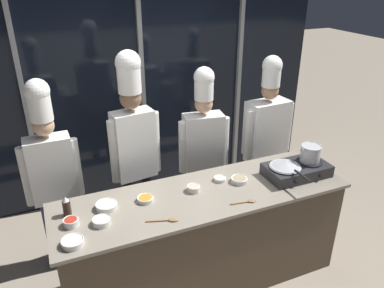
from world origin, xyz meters
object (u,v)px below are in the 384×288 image
at_px(prep_bowl_noodles, 220,179).
at_px(chef_line, 203,141).
at_px(prep_bowl_shrimp, 194,188).
at_px(prep_bowl_garlic, 72,242).
at_px(prep_bowl_mushrooms, 239,180).
at_px(serving_spoon_solid, 248,201).
at_px(prep_bowl_chili_flakes, 71,222).
at_px(chef_pastry, 267,130).
at_px(frying_pan, 286,165).
at_px(portable_stove, 297,170).
at_px(serving_spoon_slotted, 169,220).
at_px(stock_pot, 311,153).
at_px(chef_head, 51,165).
at_px(prep_bowl_bean_sprouts, 101,221).
at_px(chef_sous, 134,138).
at_px(squeeze_bottle_soy, 67,207).
at_px(prep_bowl_carrots, 145,199).
at_px(prep_bowl_onion, 106,206).

bearing_deg(prep_bowl_noodles, chef_line, 79.76).
height_order(prep_bowl_shrimp, prep_bowl_garlic, prep_bowl_shrimp).
bearing_deg(prep_bowl_mushrooms, serving_spoon_solid, -106.36).
bearing_deg(prep_bowl_chili_flakes, chef_pastry, 18.97).
xyz_separation_m(frying_pan, chef_pastry, (0.32, 0.79, -0.03)).
xyz_separation_m(portable_stove, serving_spoon_slotted, (-1.29, -0.18, -0.05)).
xyz_separation_m(prep_bowl_shrimp, serving_spoon_solid, (0.34, -0.32, -0.02)).
xyz_separation_m(serving_spoon_slotted, chef_pastry, (1.48, 0.97, 0.10)).
distance_m(stock_pot, prep_bowl_chili_flakes, 2.11).
bearing_deg(chef_head, prep_bowl_mushrooms, 154.67).
relative_size(prep_bowl_bean_sprouts, serving_spoon_solid, 0.61).
xyz_separation_m(prep_bowl_chili_flakes, prep_bowl_garlic, (-0.02, -0.22, -0.01)).
bearing_deg(chef_pastry, prep_bowl_mushrooms, 39.52).
bearing_deg(chef_pastry, chef_head, -3.73).
relative_size(prep_bowl_garlic, serving_spoon_slotted, 0.63).
height_order(prep_bowl_mushrooms, chef_line, chef_line).
bearing_deg(chef_sous, squeeze_bottle_soy, 32.57).
bearing_deg(chef_sous, prep_bowl_noodles, 129.06).
relative_size(prep_bowl_chili_flakes, prep_bowl_garlic, 0.74).
distance_m(frying_pan, prep_bowl_bean_sprouts, 1.63).
bearing_deg(chef_sous, serving_spoon_solid, 117.03).
height_order(prep_bowl_carrots, prep_bowl_noodles, prep_bowl_carrots).
xyz_separation_m(chef_head, chef_line, (1.47, 0.00, -0.04)).
bearing_deg(frying_pan, prep_bowl_shrimp, 171.53).
xyz_separation_m(prep_bowl_garlic, chef_head, (-0.05, 0.95, 0.12)).
distance_m(prep_bowl_bean_sprouts, prep_bowl_onion, 0.20).
height_order(serving_spoon_solid, chef_sous, chef_sous).
xyz_separation_m(prep_bowl_noodles, chef_pastry, (0.87, 0.60, 0.09)).
bearing_deg(prep_bowl_bean_sprouts, prep_bowl_shrimp, 10.38).
bearing_deg(prep_bowl_garlic, prep_bowl_mushrooms, 10.84).
xyz_separation_m(portable_stove, prep_bowl_shrimp, (-0.96, 0.12, -0.03)).
bearing_deg(squeeze_bottle_soy, prep_bowl_chili_flakes, -86.31).
distance_m(prep_bowl_bean_sprouts, prep_bowl_chili_flakes, 0.22).
bearing_deg(prep_bowl_mushrooms, prep_bowl_shrimp, 177.21).
height_order(prep_bowl_chili_flakes, serving_spoon_solid, prep_bowl_chili_flakes).
relative_size(prep_bowl_noodles, prep_bowl_garlic, 0.71).
distance_m(portable_stove, serving_spoon_slotted, 1.30).
bearing_deg(prep_bowl_carrots, portable_stove, -5.61).
xyz_separation_m(prep_bowl_onion, chef_head, (-0.35, 0.62, 0.12)).
bearing_deg(portable_stove, serving_spoon_solid, -161.88).
height_order(prep_bowl_bean_sprouts, prep_bowl_carrots, prep_bowl_bean_sprouts).
distance_m(frying_pan, prep_bowl_noodles, 0.59).
xyz_separation_m(prep_bowl_bean_sprouts, chef_pastry, (1.95, 0.81, 0.08)).
bearing_deg(prep_bowl_chili_flakes, chef_sous, 46.77).
relative_size(frying_pan, prep_bowl_mushrooms, 3.29).
height_order(frying_pan, prep_bowl_garlic, frying_pan).
bearing_deg(chef_head, serving_spoon_solid, 144.23).
distance_m(prep_bowl_noodles, prep_bowl_chili_flakes, 1.30).
bearing_deg(chef_head, chef_sous, 177.97).
bearing_deg(prep_bowl_garlic, prep_bowl_bean_sprouts, 34.21).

